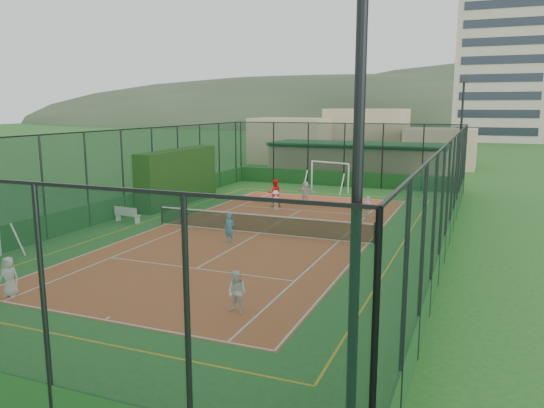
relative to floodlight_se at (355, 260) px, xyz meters
The scene contains 20 objects.
ground 19.15m from the floodlight_se, 117.39° to the left, with size 300.00×300.00×0.00m, color #226324.
court_slab 19.14m from the floodlight_se, 117.39° to the left, with size 11.17×23.97×0.01m, color #C95B2C.
tennis_net 19.04m from the floodlight_se, 117.39° to the left, with size 11.67×0.12×1.06m, color black, non-canonical shape.
perimeter_fence 18.77m from the floodlight_se, 117.39° to the left, with size 18.12×34.12×5.00m, color black, non-canonical shape.
floodlight_se is the anchor object (origin of this frame).
floodlight_ne 33.20m from the floodlight_se, 90.00° to the left, with size 0.60×0.26×8.25m, color black, non-canonical shape.
clubhouse 39.63m from the floodlight_se, 102.56° to the left, with size 15.20×7.20×3.15m, color tan, non-canonical shape.
apartment_tower 99.26m from the floodlight_se, 88.03° to the left, with size 15.00×12.00×30.00m, color beige.
distant_hills 166.87m from the floodlight_se, 92.96° to the left, with size 200.00×60.00×24.00m, color #384C33, non-canonical shape.
hedge_left 28.16m from the floodlight_se, 127.03° to the left, with size 1.21×8.08×3.53m, color black.
white_bench 23.39m from the floodlight_se, 135.23° to the left, with size 1.60×0.44×0.90m, color white, non-canonical shape.
futsal_goal_far 32.32m from the floodlight_se, 106.24° to the left, with size 3.36×0.98×2.17m, color white, non-canonical shape.
child_near_left 14.31m from the floodlight_se, 158.06° to the left, with size 0.67×0.43×1.36m, color white.
child_near_mid 17.33m from the floodlight_se, 122.65° to the left, with size 0.51×0.33×1.39m, color #4487C0.
child_near_right 9.11m from the floodlight_se, 127.53° to the left, with size 0.66×0.51×1.35m, color white.
child_far_left 24.61m from the floodlight_se, 114.14° to the left, with size 0.82×0.47×1.27m, color silver.
child_far_right 22.95m from the floodlight_se, 100.96° to the left, with size 0.74×0.31×1.26m, color white.
child_far_back 27.21m from the floodlight_se, 109.70° to the left, with size 1.35×0.43×1.46m, color silver.
coach 25.86m from the floodlight_se, 114.14° to the left, with size 0.87×0.68×1.78m, color red.
tennis_balls 20.44m from the floodlight_se, 114.45° to the left, with size 6.80×1.51×0.07m.
Camera 1 is at (10.23, -23.92, 6.32)m, focal length 35.00 mm.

